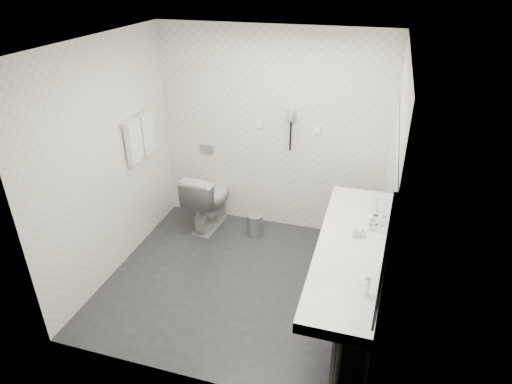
% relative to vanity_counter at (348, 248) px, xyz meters
% --- Properties ---
extents(floor, '(2.80, 2.80, 0.00)m').
position_rel_vanity_counter_xyz_m(floor, '(-1.12, 0.20, -0.80)').
color(floor, '#242529').
rests_on(floor, ground).
extents(ceiling, '(2.80, 2.80, 0.00)m').
position_rel_vanity_counter_xyz_m(ceiling, '(-1.12, 0.20, 1.70)').
color(ceiling, white).
rests_on(ceiling, wall_back).
extents(wall_back, '(2.80, 0.00, 2.80)m').
position_rel_vanity_counter_xyz_m(wall_back, '(-1.12, 1.50, 0.45)').
color(wall_back, white).
rests_on(wall_back, floor).
extents(wall_front, '(2.80, 0.00, 2.80)m').
position_rel_vanity_counter_xyz_m(wall_front, '(-1.12, -1.10, 0.45)').
color(wall_front, white).
rests_on(wall_front, floor).
extents(wall_left, '(0.00, 2.60, 2.60)m').
position_rel_vanity_counter_xyz_m(wall_left, '(-2.52, 0.20, 0.45)').
color(wall_left, white).
rests_on(wall_left, floor).
extents(wall_right, '(0.00, 2.60, 2.60)m').
position_rel_vanity_counter_xyz_m(wall_right, '(0.27, 0.20, 0.45)').
color(wall_right, white).
rests_on(wall_right, floor).
extents(vanity_counter, '(0.55, 2.20, 0.10)m').
position_rel_vanity_counter_xyz_m(vanity_counter, '(0.00, 0.00, 0.00)').
color(vanity_counter, white).
rests_on(vanity_counter, floor).
extents(vanity_panel, '(0.03, 2.15, 0.75)m').
position_rel_vanity_counter_xyz_m(vanity_panel, '(0.02, 0.00, -0.42)').
color(vanity_panel, gray).
rests_on(vanity_panel, floor).
extents(vanity_post_near, '(0.06, 0.06, 0.75)m').
position_rel_vanity_counter_xyz_m(vanity_post_near, '(0.05, -1.04, -0.42)').
color(vanity_post_near, silver).
rests_on(vanity_post_near, floor).
extents(vanity_post_far, '(0.06, 0.06, 0.75)m').
position_rel_vanity_counter_xyz_m(vanity_post_far, '(0.05, 1.04, -0.42)').
color(vanity_post_far, silver).
rests_on(vanity_post_far, floor).
extents(mirror, '(0.02, 2.20, 1.05)m').
position_rel_vanity_counter_xyz_m(mirror, '(0.26, 0.00, 0.65)').
color(mirror, '#B2BCC6').
rests_on(mirror, wall_right).
extents(basin_near, '(0.40, 0.31, 0.05)m').
position_rel_vanity_counter_xyz_m(basin_near, '(0.00, -0.65, 0.04)').
color(basin_near, white).
rests_on(basin_near, vanity_counter).
extents(basin_far, '(0.40, 0.31, 0.05)m').
position_rel_vanity_counter_xyz_m(basin_far, '(0.00, 0.65, 0.04)').
color(basin_far, white).
rests_on(basin_far, vanity_counter).
extents(faucet_near, '(0.04, 0.04, 0.15)m').
position_rel_vanity_counter_xyz_m(faucet_near, '(0.19, -0.65, 0.12)').
color(faucet_near, silver).
rests_on(faucet_near, vanity_counter).
extents(faucet_far, '(0.04, 0.04, 0.15)m').
position_rel_vanity_counter_xyz_m(faucet_far, '(0.19, 0.65, 0.12)').
color(faucet_far, silver).
rests_on(faucet_far, vanity_counter).
extents(soap_bottle_a, '(0.05, 0.05, 0.11)m').
position_rel_vanity_counter_xyz_m(soap_bottle_a, '(0.04, 0.12, 0.11)').
color(soap_bottle_a, white).
rests_on(soap_bottle_a, vanity_counter).
extents(soap_bottle_b, '(0.09, 0.09, 0.08)m').
position_rel_vanity_counter_xyz_m(soap_bottle_b, '(0.10, 0.15, 0.09)').
color(soap_bottle_b, white).
rests_on(soap_bottle_b, vanity_counter).
extents(glass_left, '(0.07, 0.07, 0.10)m').
position_rel_vanity_counter_xyz_m(glass_left, '(0.18, 0.29, 0.10)').
color(glass_left, silver).
rests_on(glass_left, vanity_counter).
extents(glass_right, '(0.07, 0.07, 0.10)m').
position_rel_vanity_counter_xyz_m(glass_right, '(0.21, 0.40, 0.10)').
color(glass_right, silver).
rests_on(glass_right, vanity_counter).
extents(toilet, '(0.51, 0.80, 0.78)m').
position_rel_vanity_counter_xyz_m(toilet, '(-1.86, 1.18, -0.41)').
color(toilet, white).
rests_on(toilet, floor).
extents(flush_plate, '(0.18, 0.02, 0.12)m').
position_rel_vanity_counter_xyz_m(flush_plate, '(-1.98, 1.49, 0.15)').
color(flush_plate, '#B2B5BA').
rests_on(flush_plate, wall_back).
extents(pedal_bin, '(0.23, 0.23, 0.28)m').
position_rel_vanity_counter_xyz_m(pedal_bin, '(-1.22, 1.12, -0.66)').
color(pedal_bin, '#B2B5BA').
rests_on(pedal_bin, floor).
extents(bin_lid, '(0.20, 0.20, 0.02)m').
position_rel_vanity_counter_xyz_m(bin_lid, '(-1.22, 1.12, -0.51)').
color(bin_lid, '#B2B5BA').
rests_on(bin_lid, pedal_bin).
extents(towel_rail, '(0.02, 0.62, 0.02)m').
position_rel_vanity_counter_xyz_m(towel_rail, '(-2.47, 0.75, 0.75)').
color(towel_rail, silver).
rests_on(towel_rail, wall_left).
extents(towel_near, '(0.07, 0.24, 0.48)m').
position_rel_vanity_counter_xyz_m(towel_near, '(-2.46, 0.61, 0.53)').
color(towel_near, white).
rests_on(towel_near, towel_rail).
extents(towel_far, '(0.07, 0.24, 0.48)m').
position_rel_vanity_counter_xyz_m(towel_far, '(-2.46, 0.89, 0.53)').
color(towel_far, white).
rests_on(towel_far, towel_rail).
extents(dryer_cradle, '(0.10, 0.04, 0.14)m').
position_rel_vanity_counter_xyz_m(dryer_cradle, '(-0.88, 1.47, 0.70)').
color(dryer_cradle, gray).
rests_on(dryer_cradle, wall_back).
extents(dryer_barrel, '(0.08, 0.14, 0.08)m').
position_rel_vanity_counter_xyz_m(dryer_barrel, '(-0.88, 1.40, 0.73)').
color(dryer_barrel, gray).
rests_on(dryer_barrel, dryer_cradle).
extents(dryer_cord, '(0.02, 0.02, 0.35)m').
position_rel_vanity_counter_xyz_m(dryer_cord, '(-0.88, 1.46, 0.45)').
color(dryer_cord, black).
rests_on(dryer_cord, dryer_cradle).
extents(switch_plate_a, '(0.09, 0.02, 0.09)m').
position_rel_vanity_counter_xyz_m(switch_plate_a, '(-1.27, 1.49, 0.55)').
color(switch_plate_a, white).
rests_on(switch_plate_a, wall_back).
extents(switch_plate_b, '(0.09, 0.02, 0.09)m').
position_rel_vanity_counter_xyz_m(switch_plate_b, '(-0.57, 1.49, 0.55)').
color(switch_plate_b, white).
rests_on(switch_plate_b, wall_back).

